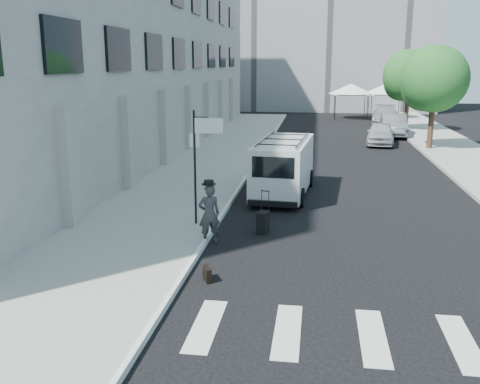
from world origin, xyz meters
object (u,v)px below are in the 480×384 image
(suitcase, at_px, (263,222))
(cargo_van, at_px, (284,166))
(businessman, at_px, (209,214))
(parked_car_c, at_px, (386,115))
(briefcase, at_px, (207,274))
(parked_car_a, at_px, (380,134))
(parked_car_b, at_px, (394,125))

(suitcase, bearing_deg, cargo_van, 98.47)
(businessman, bearing_deg, parked_car_c, -129.74)
(suitcase, bearing_deg, parked_car_c, 88.76)
(briefcase, xyz_separation_m, parked_car_c, (8.13, 34.79, 0.59))
(suitcase, xyz_separation_m, parked_car_a, (5.49, 18.99, 0.36))
(parked_car_c, bearing_deg, parked_car_b, -86.48)
(businessman, relative_size, briefcase, 3.91)
(parked_car_c, bearing_deg, suitcase, -96.97)
(cargo_van, relative_size, parked_car_b, 1.21)
(parked_car_a, height_order, parked_car_b, parked_car_b)
(parked_car_b, xyz_separation_m, parked_car_c, (0.35, 7.74, -0.01))
(businessman, distance_m, parked_car_c, 33.25)
(cargo_van, bearing_deg, parked_car_c, 79.65)
(briefcase, distance_m, suitcase, 3.94)
(suitcase, bearing_deg, briefcase, -91.84)
(businessman, xyz_separation_m, cargo_van, (1.71, 6.25, 0.25))
(suitcase, relative_size, parked_car_a, 0.31)
(businessman, xyz_separation_m, briefcase, (0.48, -2.67, -0.69))
(businessman, distance_m, parked_car_a, 21.30)
(cargo_van, bearing_deg, businessman, -100.72)
(businessman, distance_m, parked_car_b, 25.74)
(suitcase, distance_m, parked_car_c, 31.79)
(businessman, relative_size, parked_car_b, 0.37)
(businessman, bearing_deg, briefcase, 75.39)
(suitcase, bearing_deg, businessman, -128.78)
(businessman, height_order, parked_car_b, businessman)
(briefcase, xyz_separation_m, cargo_van, (1.23, 8.92, 0.93))
(briefcase, xyz_separation_m, parked_car_a, (6.42, 22.82, 0.53))
(suitcase, distance_m, parked_car_b, 24.22)
(cargo_van, bearing_deg, parked_car_b, 74.73)
(cargo_van, distance_m, parked_car_b, 19.28)
(businessman, distance_m, briefcase, 2.80)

